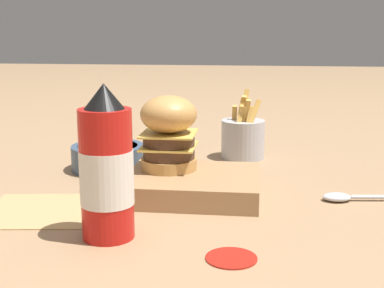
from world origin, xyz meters
The scene contains 9 objects.
ground_plane centered at (0.00, 0.00, 0.00)m, with size 6.00×6.00×0.00m, color #9E7A56.
serving_board centered at (0.00, -0.02, 0.02)m, with size 0.21×0.18×0.04m.
burger centered at (-0.04, 0.01, 0.10)m, with size 0.09×0.09×0.12m.
ketchup_bottle centered at (-0.09, -0.21, 0.09)m, with size 0.07×0.07×0.20m.
fries_basket centered at (0.07, 0.25, 0.04)m, with size 0.09×0.09×0.15m.
side_bowl centered at (-0.18, 0.12, 0.03)m, with size 0.14×0.14×0.05m.
spoon centered at (0.25, -0.02, 0.01)m, with size 0.15×0.04×0.01m.
ketchup_puddle centered at (0.07, -0.26, 0.00)m, with size 0.06×0.06×0.00m.
parchment_square centered at (-0.22, -0.12, 0.00)m, with size 0.18×0.18×0.00m.
Camera 1 is at (0.10, -0.85, 0.27)m, focal length 50.00 mm.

